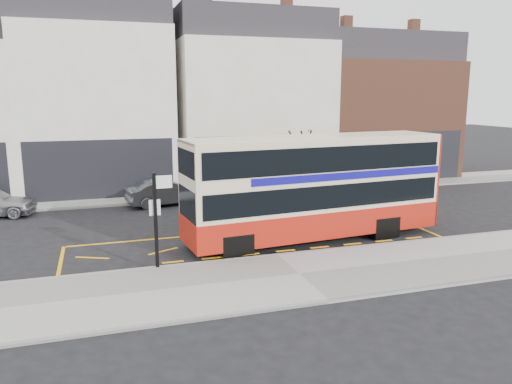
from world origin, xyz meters
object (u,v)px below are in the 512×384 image
object	(u,v)px
bus_stop_post	(157,211)
street_tree_right	(299,138)
car_white	(339,185)
car_grey	(166,192)
double_decker_bus	(315,186)

from	to	relation	value
bus_stop_post	street_tree_right	distance (m)	14.64
bus_stop_post	car_white	bearing A→B (deg)	34.45
car_grey	double_decker_bus	bearing A→B (deg)	-159.71
double_decker_bus	street_tree_right	xyz separation A→B (m)	(3.26, 9.53, 0.95)
car_white	double_decker_bus	bearing A→B (deg)	156.15
car_white	street_tree_right	distance (m)	3.74
car_grey	car_white	world-z (taller)	car_white
car_grey	bus_stop_post	bearing A→B (deg)	160.98
bus_stop_post	car_grey	distance (m)	9.74
bus_stop_post	car_grey	world-z (taller)	bus_stop_post
bus_stop_post	car_grey	xyz separation A→B (m)	(1.52, 9.53, -1.31)
double_decker_bus	street_tree_right	bearing A→B (deg)	65.64
car_grey	car_white	size ratio (longest dim) A/B	0.83
street_tree_right	bus_stop_post	bearing A→B (deg)	-129.78
car_white	car_grey	bearing A→B (deg)	93.61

